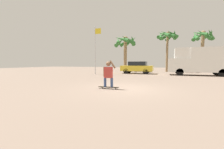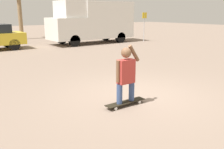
% 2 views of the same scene
% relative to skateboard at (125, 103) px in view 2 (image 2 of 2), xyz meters
% --- Properties ---
extents(ground_plane, '(80.00, 80.00, 0.00)m').
position_rel_skateboard_xyz_m(ground_plane, '(0.78, 0.40, -0.08)').
color(ground_plane, gray).
extents(skateboard, '(1.11, 0.24, 0.10)m').
position_rel_skateboard_xyz_m(skateboard, '(0.00, 0.00, 0.00)').
color(skateboard, black).
rests_on(skateboard, ground_plane).
extents(person_skateboarder, '(0.70, 0.25, 1.41)m').
position_rel_skateboard_xyz_m(person_skateboarder, '(-0.00, 0.00, 0.78)').
color(person_skateboarder, '#384C7A').
rests_on(person_skateboarder, skateboard).
extents(camper_van, '(6.34, 2.26, 3.03)m').
position_rel_skateboard_xyz_m(camper_van, '(6.29, 11.56, 1.56)').
color(camper_van, black).
rests_on(camper_van, ground_plane).
extents(street_sign, '(0.44, 0.06, 2.24)m').
position_rel_skateboard_xyz_m(street_sign, '(10.03, 10.02, 1.37)').
color(street_sign, '#B7B7BC').
rests_on(street_sign, ground_plane).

